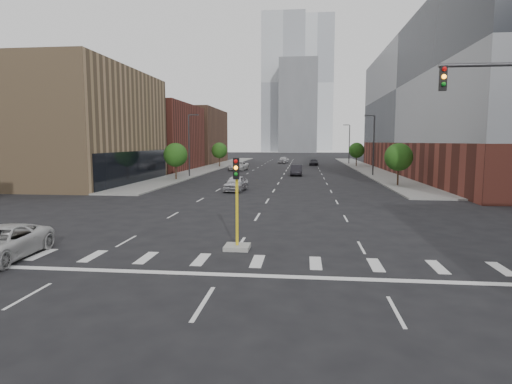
% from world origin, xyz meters
% --- Properties ---
extents(ground, '(400.00, 400.00, 0.00)m').
position_xyz_m(ground, '(0.00, 0.00, 0.00)').
color(ground, black).
rests_on(ground, ground).
extents(sidewalk_left_far, '(5.00, 92.00, 0.15)m').
position_xyz_m(sidewalk_left_far, '(-15.00, 74.00, 0.07)').
color(sidewalk_left_far, gray).
rests_on(sidewalk_left_far, ground).
extents(sidewalk_right_far, '(5.00, 92.00, 0.15)m').
position_xyz_m(sidewalk_right_far, '(15.00, 74.00, 0.07)').
color(sidewalk_right_far, gray).
rests_on(sidewalk_right_far, ground).
extents(building_left_mid, '(20.00, 24.00, 14.00)m').
position_xyz_m(building_left_mid, '(-27.50, 40.00, 7.00)').
color(building_left_mid, '#9B7C58').
rests_on(building_left_mid, ground).
extents(building_left_far_a, '(20.00, 22.00, 12.00)m').
position_xyz_m(building_left_far_a, '(-27.50, 66.00, 6.00)').
color(building_left_far_a, brown).
rests_on(building_left_far_a, ground).
extents(building_left_far_b, '(20.00, 24.00, 13.00)m').
position_xyz_m(building_left_far_b, '(-27.50, 92.00, 6.50)').
color(building_left_far_b, brown).
rests_on(building_left_far_b, ground).
extents(building_right_main, '(24.00, 70.00, 22.00)m').
position_xyz_m(building_right_main, '(29.50, 60.00, 11.00)').
color(building_right_main, brown).
rests_on(building_right_main, ground).
extents(tower_left, '(22.00, 22.00, 70.00)m').
position_xyz_m(tower_left, '(-8.00, 220.00, 35.00)').
color(tower_left, '#B2B7BC').
rests_on(tower_left, ground).
extents(tower_right, '(20.00, 20.00, 80.00)m').
position_xyz_m(tower_right, '(10.00, 260.00, 40.00)').
color(tower_right, '#B2B7BC').
rests_on(tower_right, ground).
extents(tower_mid, '(18.00, 18.00, 44.00)m').
position_xyz_m(tower_mid, '(0.00, 200.00, 22.00)').
color(tower_mid, slate).
rests_on(tower_mid, ground).
extents(median_traffic_signal, '(1.20, 1.20, 4.40)m').
position_xyz_m(median_traffic_signal, '(0.00, 8.97, 0.97)').
color(median_traffic_signal, '#999993').
rests_on(median_traffic_signal, ground).
extents(streetlight_right_a, '(1.60, 0.22, 9.07)m').
position_xyz_m(streetlight_right_a, '(13.41, 55.00, 5.01)').
color(streetlight_right_a, '#2D2D30').
rests_on(streetlight_right_a, ground).
extents(streetlight_right_b, '(1.60, 0.22, 9.07)m').
position_xyz_m(streetlight_right_b, '(13.41, 90.00, 5.01)').
color(streetlight_right_b, '#2D2D30').
rests_on(streetlight_right_b, ground).
extents(streetlight_left, '(1.60, 0.22, 9.07)m').
position_xyz_m(streetlight_left, '(-13.41, 50.00, 5.01)').
color(streetlight_left, '#2D2D30').
rests_on(streetlight_left, ground).
extents(tree_left_near, '(3.20, 3.20, 4.85)m').
position_xyz_m(tree_left_near, '(-14.00, 45.00, 3.39)').
color(tree_left_near, '#382619').
rests_on(tree_left_near, ground).
extents(tree_left_far, '(3.20, 3.20, 4.85)m').
position_xyz_m(tree_left_far, '(-14.00, 75.00, 3.39)').
color(tree_left_far, '#382619').
rests_on(tree_left_far, ground).
extents(tree_right_near, '(3.20, 3.20, 4.85)m').
position_xyz_m(tree_right_near, '(14.00, 40.00, 3.39)').
color(tree_right_near, '#382619').
rests_on(tree_right_near, ground).
extents(tree_right_far, '(3.20, 3.20, 4.85)m').
position_xyz_m(tree_right_far, '(14.00, 80.00, 3.39)').
color(tree_right_far, '#382619').
rests_on(tree_right_far, ground).
extents(car_near_left, '(2.34, 4.95, 1.63)m').
position_xyz_m(car_near_left, '(-3.93, 33.21, 0.82)').
color(car_near_left, silver).
rests_on(car_near_left, ground).
extents(car_mid_right, '(1.76, 4.97, 1.64)m').
position_xyz_m(car_mid_right, '(2.02, 54.88, 0.82)').
color(car_mid_right, black).
rests_on(car_mid_right, ground).
extents(car_far_left, '(3.35, 6.15, 1.64)m').
position_xyz_m(car_far_left, '(-8.62, 65.56, 0.82)').
color(car_far_left, silver).
rests_on(car_far_left, ground).
extents(car_deep_right, '(2.11, 4.86, 1.39)m').
position_xyz_m(car_deep_right, '(5.29, 83.25, 0.70)').
color(car_deep_right, black).
rests_on(car_deep_right, ground).
extents(car_distant, '(2.72, 5.08, 1.64)m').
position_xyz_m(car_distant, '(-1.78, 92.71, 0.82)').
color(car_distant, '#B5B5BA').
rests_on(car_distant, ground).
extents(parked_minivan, '(2.79, 5.43, 1.47)m').
position_xyz_m(parked_minivan, '(-10.00, 6.00, 0.73)').
color(parked_minivan, beige).
rests_on(parked_minivan, ground).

